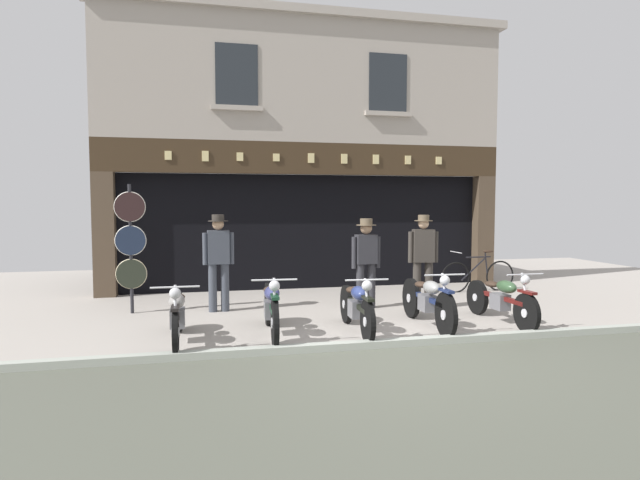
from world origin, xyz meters
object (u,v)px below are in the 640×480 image
object	(u,v)px
motorcycle_center_left	(271,306)
salesman_left	(218,257)
motorcycle_left	(177,314)
motorcycle_right	(501,298)
motorcycle_center_right	(428,300)
salesman_right	(423,257)
shopkeeper_center	(366,258)
leaning_bicycle	(478,275)
advert_board_near	(380,216)
advert_board_far	(419,213)
motorcycle_center	(357,305)
tyre_sign_pole	(131,242)

from	to	relation	value
motorcycle_center_left	salesman_left	bearing A→B (deg)	-67.39
motorcycle_left	motorcycle_right	world-z (taller)	motorcycle_left
motorcycle_center_right	salesman_left	distance (m)	3.78
motorcycle_center_left	salesman_right	world-z (taller)	salesman_right
shopkeeper_center	leaning_bicycle	xyz separation A→B (m)	(3.02, 1.26, -0.57)
salesman_left	motorcycle_center_left	bearing A→B (deg)	106.27
motorcycle_center_right	advert_board_near	distance (m)	4.57
motorcycle_center_left	salesman_right	xyz separation A→B (m)	(2.99, 1.34, 0.53)
salesman_right	leaning_bicycle	world-z (taller)	salesman_right
motorcycle_right	advert_board_far	distance (m)	4.57
motorcycle_center_right	salesman_right	xyz separation A→B (m)	(0.51, 1.35, 0.53)
advert_board_near	salesman_left	bearing A→B (deg)	-148.76
motorcycle_center	salesman_left	distance (m)	2.93
advert_board_far	motorcycle_left	bearing A→B (deg)	-141.10
motorcycle_center_left	motorcycle_right	bearing A→B (deg)	-176.47
motorcycle_left	motorcycle_center	world-z (taller)	motorcycle_left
advert_board_far	advert_board_near	bearing A→B (deg)	-180.00
salesman_right	tyre_sign_pole	xyz separation A→B (m)	(-5.19, 0.82, 0.31)
advert_board_far	salesman_left	bearing A→B (deg)	-154.26
motorcycle_center_right	shopkeeper_center	distance (m)	1.83
motorcycle_left	advert_board_far	world-z (taller)	advert_board_far
motorcycle_center_right	advert_board_far	distance (m)	4.84
salesman_right	tyre_sign_pole	bearing A→B (deg)	-0.87
motorcycle_right	salesman_right	size ratio (longest dim) A/B	1.16
motorcycle_center	advert_board_near	distance (m)	4.99
motorcycle_center_left	tyre_sign_pole	distance (m)	3.20
motorcycle_center	advert_board_far	world-z (taller)	advert_board_far
motorcycle_left	tyre_sign_pole	world-z (taller)	tyre_sign_pole
tyre_sign_pole	leaning_bicycle	world-z (taller)	tyre_sign_pole
motorcycle_right	leaning_bicycle	bearing A→B (deg)	-114.16
tyre_sign_pole	salesman_right	bearing A→B (deg)	-9.01
shopkeeper_center	salesman_left	bearing A→B (deg)	-8.88
shopkeeper_center	motorcycle_center_right	bearing A→B (deg)	103.53
salesman_left	salesman_right	distance (m)	3.73
salesman_right	motorcycle_right	bearing A→B (deg)	127.70
salesman_right	advert_board_near	world-z (taller)	advert_board_near
salesman_left	advert_board_near	distance (m)	4.57
leaning_bicycle	motorcycle_right	bearing A→B (deg)	155.83
motorcycle_center_left	motorcycle_center_right	xyz separation A→B (m)	(2.48, -0.01, -0.00)
motorcycle_right	shopkeeper_center	distance (m)	2.51
motorcycle_center	salesman_right	size ratio (longest dim) A/B	1.12
salesman_left	leaning_bicycle	size ratio (longest dim) A/B	0.98
salesman_right	tyre_sign_pole	world-z (taller)	tyre_sign_pole
motorcycle_center_right	salesman_right	distance (m)	1.54
shopkeeper_center	tyre_sign_pole	xyz separation A→B (m)	(-4.20, 0.48, 0.34)
motorcycle_right	shopkeeper_center	world-z (taller)	shopkeeper_center
salesman_right	salesman_left	bearing A→B (deg)	-1.86
motorcycle_right	tyre_sign_pole	distance (m)	6.41
tyre_sign_pole	leaning_bicycle	bearing A→B (deg)	6.16
advert_board_near	leaning_bicycle	world-z (taller)	advert_board_near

